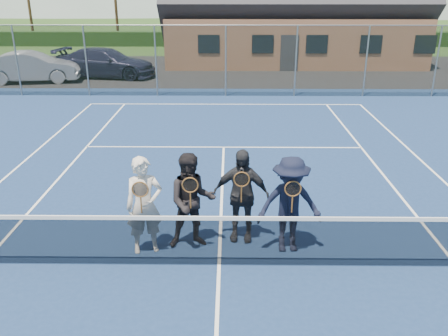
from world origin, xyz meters
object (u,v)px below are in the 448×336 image
at_px(player_a, 144,206).
at_px(player_b, 192,201).
at_px(car_c, 106,63).
at_px(player_c, 241,195).
at_px(tennis_net, 219,239).
at_px(player_d, 290,205).
at_px(car_b, 32,67).

relative_size(player_a, player_b, 1.00).
height_order(car_c, player_c, player_c).
xyz_separation_m(tennis_net, player_c, (0.39, 0.96, 0.38)).
height_order(player_b, player_d, same).
height_order(tennis_net, player_b, player_b).
xyz_separation_m(player_a, player_d, (2.58, 0.06, -0.00)).
bearing_deg(player_a, car_c, 105.90).
bearing_deg(car_c, player_c, -150.28).
xyz_separation_m(player_a, player_c, (1.72, 0.47, -0.00)).
xyz_separation_m(car_c, player_d, (7.58, -17.49, 0.17)).
distance_m(car_b, player_b, 18.35).
bearing_deg(player_b, player_d, -4.57).
height_order(player_c, player_d, same).
bearing_deg(player_b, car_c, 108.56).
relative_size(tennis_net, player_a, 6.49).
height_order(car_c, player_b, player_b).
height_order(car_b, player_c, player_c).
bearing_deg(car_c, player_d, -148.33).
distance_m(player_c, player_d, 0.95).
bearing_deg(player_a, tennis_net, -20.22).
distance_m(car_b, tennis_net, 19.20).
distance_m(car_c, player_d, 19.06).
distance_m(tennis_net, player_b, 0.94).
distance_m(car_b, car_c, 3.63).
xyz_separation_m(car_c, player_c, (6.72, -17.08, 0.17)).
xyz_separation_m(car_c, player_b, (5.83, -17.35, 0.17)).
xyz_separation_m(car_b, player_b, (9.15, -15.91, 0.17)).
bearing_deg(tennis_net, car_c, 109.33).
bearing_deg(player_c, car_b, 122.71).
relative_size(car_c, player_d, 2.88).
bearing_deg(player_a, player_c, 15.16).
relative_size(car_c, player_c, 2.88).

